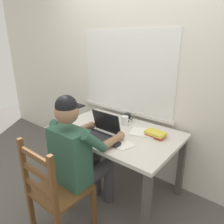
{
  "coord_description": "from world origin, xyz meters",
  "views": [
    {
      "loc": [
        1.2,
        -1.55,
        1.63
      ],
      "look_at": [
        -0.01,
        -0.05,
        0.95
      ],
      "focal_mm": 32.97,
      "sensor_mm": 36.0,
      "label": 1
    }
  ],
  "objects_px": {
    "desk": "(115,139)",
    "book_stack_main": "(156,134)",
    "laptop": "(101,131)",
    "coffee_mug_dark": "(128,117)",
    "computer_mouse": "(117,145)",
    "book_stack_side": "(107,123)",
    "coffee_mug_white": "(125,121)",
    "wooden_chair": "(56,191)",
    "seated_person": "(79,154)"
  },
  "relations": [
    {
      "from": "computer_mouse",
      "to": "coffee_mug_dark",
      "type": "xyz_separation_m",
      "value": [
        -0.27,
        0.56,
        0.03
      ]
    },
    {
      "from": "seated_person",
      "to": "coffee_mug_dark",
      "type": "xyz_separation_m",
      "value": [
        -0.04,
        0.8,
        0.1
      ]
    },
    {
      "from": "seated_person",
      "to": "computer_mouse",
      "type": "relative_size",
      "value": 12.34
    },
    {
      "from": "seated_person",
      "to": "book_stack_side",
      "type": "distance_m",
      "value": 0.57
    },
    {
      "from": "seated_person",
      "to": "book_stack_main",
      "type": "height_order",
      "value": "seated_person"
    },
    {
      "from": "desk",
      "to": "coffee_mug_white",
      "type": "bearing_deg",
      "value": 94.02
    },
    {
      "from": "wooden_chair",
      "to": "book_stack_main",
      "type": "distance_m",
      "value": 1.05
    },
    {
      "from": "computer_mouse",
      "to": "book_stack_main",
      "type": "relative_size",
      "value": 0.49
    },
    {
      "from": "desk",
      "to": "laptop",
      "type": "xyz_separation_m",
      "value": [
        -0.03,
        -0.2,
        0.15
      ]
    },
    {
      "from": "desk",
      "to": "book_stack_main",
      "type": "height_order",
      "value": "book_stack_main"
    },
    {
      "from": "computer_mouse",
      "to": "book_stack_side",
      "type": "height_order",
      "value": "book_stack_side"
    },
    {
      "from": "wooden_chair",
      "to": "book_stack_side",
      "type": "xyz_separation_m",
      "value": [
        -0.15,
        0.82,
        0.3
      ]
    },
    {
      "from": "computer_mouse",
      "to": "book_stack_side",
      "type": "relative_size",
      "value": 0.49
    },
    {
      "from": "coffee_mug_white",
      "to": "coffee_mug_dark",
      "type": "xyz_separation_m",
      "value": [
        -0.04,
        0.12,
        -0.0
      ]
    },
    {
      "from": "seated_person",
      "to": "computer_mouse",
      "type": "height_order",
      "value": "seated_person"
    },
    {
      "from": "wooden_chair",
      "to": "computer_mouse",
      "type": "distance_m",
      "value": 0.64
    },
    {
      "from": "desk",
      "to": "coffee_mug_white",
      "type": "distance_m",
      "value": 0.24
    },
    {
      "from": "coffee_mug_white",
      "to": "book_stack_side",
      "type": "height_order",
      "value": "coffee_mug_white"
    },
    {
      "from": "laptop",
      "to": "book_stack_main",
      "type": "xyz_separation_m",
      "value": [
        0.42,
        0.34,
        -0.03
      ]
    },
    {
      "from": "desk",
      "to": "laptop",
      "type": "distance_m",
      "value": 0.25
    },
    {
      "from": "computer_mouse",
      "to": "book_stack_side",
      "type": "xyz_separation_m",
      "value": [
        -0.38,
        0.3,
        0.01
      ]
    },
    {
      "from": "laptop",
      "to": "seated_person",
      "type": "bearing_deg",
      "value": -88.38
    },
    {
      "from": "desk",
      "to": "wooden_chair",
      "type": "xyz_separation_m",
      "value": [
        -0.02,
        -0.77,
        -0.18
      ]
    },
    {
      "from": "coffee_mug_white",
      "to": "desk",
      "type": "bearing_deg",
      "value": -85.98
    },
    {
      "from": "wooden_chair",
      "to": "book_stack_main",
      "type": "xyz_separation_m",
      "value": [
        0.41,
        0.91,
        0.3
      ]
    },
    {
      "from": "coffee_mug_dark",
      "to": "book_stack_side",
      "type": "height_order",
      "value": "coffee_mug_dark"
    },
    {
      "from": "desk",
      "to": "book_stack_main",
      "type": "bearing_deg",
      "value": 19.67
    },
    {
      "from": "laptop",
      "to": "coffee_mug_white",
      "type": "relative_size",
      "value": 2.88
    },
    {
      "from": "coffee_mug_white",
      "to": "book_stack_side",
      "type": "relative_size",
      "value": 0.56
    },
    {
      "from": "wooden_chair",
      "to": "coffee_mug_white",
      "type": "height_order",
      "value": "wooden_chair"
    },
    {
      "from": "coffee_mug_dark",
      "to": "book_stack_main",
      "type": "height_order",
      "value": "coffee_mug_dark"
    },
    {
      "from": "wooden_chair",
      "to": "book_stack_main",
      "type": "height_order",
      "value": "wooden_chair"
    },
    {
      "from": "desk",
      "to": "computer_mouse",
      "type": "xyz_separation_m",
      "value": [
        0.21,
        -0.25,
        0.11
      ]
    },
    {
      "from": "wooden_chair",
      "to": "coffee_mug_dark",
      "type": "distance_m",
      "value": 1.12
    },
    {
      "from": "seated_person",
      "to": "coffee_mug_dark",
      "type": "distance_m",
      "value": 0.8
    },
    {
      "from": "desk",
      "to": "coffee_mug_white",
      "type": "height_order",
      "value": "coffee_mug_white"
    },
    {
      "from": "seated_person",
      "to": "book_stack_side",
      "type": "relative_size",
      "value": 5.99
    },
    {
      "from": "wooden_chair",
      "to": "coffee_mug_white",
      "type": "relative_size",
      "value": 8.11
    },
    {
      "from": "coffee_mug_dark",
      "to": "coffee_mug_white",
      "type": "bearing_deg",
      "value": -68.71
    },
    {
      "from": "laptop",
      "to": "coffee_mug_dark",
      "type": "height_order",
      "value": "laptop"
    },
    {
      "from": "wooden_chair",
      "to": "laptop",
      "type": "bearing_deg",
      "value": 90.83
    },
    {
      "from": "book_stack_main",
      "to": "laptop",
      "type": "bearing_deg",
      "value": -141.23
    },
    {
      "from": "book_stack_main",
      "to": "book_stack_side",
      "type": "xyz_separation_m",
      "value": [
        -0.56,
        -0.09,
        -0.0
      ]
    },
    {
      "from": "coffee_mug_white",
      "to": "book_stack_main",
      "type": "height_order",
      "value": "coffee_mug_white"
    },
    {
      "from": "seated_person",
      "to": "computer_mouse",
      "type": "distance_m",
      "value": 0.34
    },
    {
      "from": "seated_person",
      "to": "desk",
      "type": "bearing_deg",
      "value": 87.62
    },
    {
      "from": "coffee_mug_dark",
      "to": "desk",
      "type": "bearing_deg",
      "value": -79.18
    },
    {
      "from": "book_stack_main",
      "to": "book_stack_side",
      "type": "distance_m",
      "value": 0.56
    },
    {
      "from": "seated_person",
      "to": "laptop",
      "type": "bearing_deg",
      "value": 91.62
    },
    {
      "from": "coffee_mug_white",
      "to": "computer_mouse",
      "type": "bearing_deg",
      "value": -62.7
    }
  ]
}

